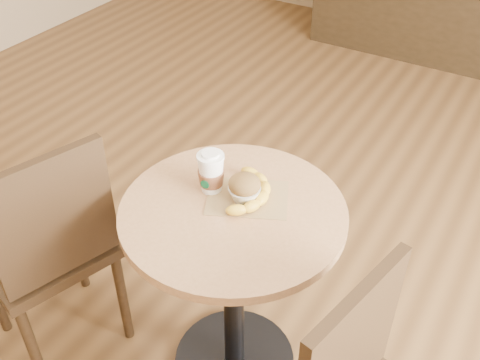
{
  "coord_description": "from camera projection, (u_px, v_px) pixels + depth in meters",
  "views": [
    {
      "loc": [
        0.56,
        -0.94,
        1.82
      ],
      "look_at": [
        -0.1,
        0.15,
        0.83
      ],
      "focal_mm": 42.0,
      "sensor_mm": 36.0,
      "label": 1
    }
  ],
  "objects": [
    {
      "name": "chair_left",
      "position": [
        49.0,
        247.0,
        1.85
      ],
      "size": [
        0.51,
        0.51,
        0.93
      ],
      "rotation": [
        0.0,
        0.0,
        -1.88
      ],
      "color": "black",
      "rests_on": "ground"
    },
    {
      "name": "cafe_table",
      "position": [
        233.0,
        264.0,
        1.77
      ],
      "size": [
        0.67,
        0.67,
        0.75
      ],
      "color": "black",
      "rests_on": "ground"
    },
    {
      "name": "coffee_cup",
      "position": [
        211.0,
        173.0,
        1.67
      ],
      "size": [
        0.08,
        0.08,
        0.14
      ],
      "rotation": [
        0.0,
        0.0,
        0.09
      ],
      "color": "white",
      "rests_on": "cafe_table"
    },
    {
      "name": "muffin",
      "position": [
        244.0,
        188.0,
        1.64
      ],
      "size": [
        0.1,
        0.1,
        0.09
      ],
      "color": "silver",
      "rests_on": "kraft_bag"
    },
    {
      "name": "banana",
      "position": [
        249.0,
        193.0,
        1.66
      ],
      "size": [
        0.21,
        0.27,
        0.03
      ],
      "primitive_type": null,
      "rotation": [
        0.0,
        0.0,
        0.22
      ],
      "color": "yellow",
      "rests_on": "kraft_bag"
    },
    {
      "name": "kraft_bag",
      "position": [
        248.0,
        198.0,
        1.67
      ],
      "size": [
        0.29,
        0.27,
        0.0
      ],
      "primitive_type": "cube",
      "rotation": [
        0.0,
        0.0,
        0.44
      ],
      "color": "olive",
      "rests_on": "cafe_table"
    }
  ]
}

